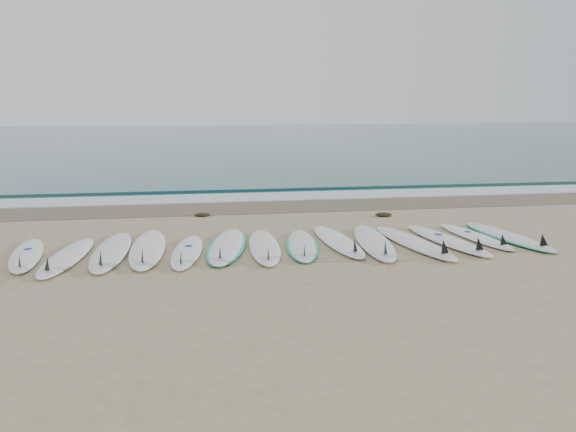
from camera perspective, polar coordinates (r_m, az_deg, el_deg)
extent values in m
plane|color=tan|center=(10.02, -0.44, -3.28)|extent=(120.00, 120.00, 0.00)
cube|color=#235B57|center=(42.18, -7.23, 7.81)|extent=(120.00, 55.00, 0.03)
cube|color=brown|center=(13.99, -3.00, 0.93)|extent=(120.00, 1.80, 0.01)
cube|color=silver|center=(15.36, -3.56, 1.90)|extent=(120.00, 1.40, 0.04)
cube|color=#235B57|center=(16.83, -4.07, 2.83)|extent=(120.00, 1.00, 0.10)
ellipsoid|color=white|center=(10.41, -25.02, -3.57)|extent=(0.88, 2.42, 0.08)
cone|color=black|center=(9.55, -25.61, -4.04)|extent=(0.24, 0.28, 0.25)
cylinder|color=navy|center=(10.62, -24.92, -3.06)|extent=(0.16, 0.16, 0.01)
ellipsoid|color=white|center=(10.00, -21.49, -3.86)|extent=(0.75, 2.56, 0.08)
cone|color=black|center=(9.12, -23.26, -4.46)|extent=(0.24, 0.29, 0.27)
ellipsoid|color=white|center=(10.11, -17.49, -3.40)|extent=(0.61, 2.77, 0.09)
cone|color=black|center=(9.11, -18.51, -4.01)|extent=(0.24, 0.30, 0.29)
ellipsoid|color=white|center=(10.13, -14.05, -3.18)|extent=(0.61, 2.85, 0.09)
cone|color=black|center=(9.08, -14.58, -3.78)|extent=(0.24, 0.31, 0.30)
ellipsoid|color=white|center=(9.80, -10.20, -3.55)|extent=(0.70, 2.36, 0.08)
cone|color=black|center=(8.95, -10.83, -4.10)|extent=(0.22, 0.27, 0.25)
cylinder|color=navy|center=(10.00, -10.07, -3.01)|extent=(0.15, 0.15, 0.01)
ellipsoid|color=white|center=(10.08, -6.22, -2.98)|extent=(0.98, 2.73, 0.09)
ellipsoid|color=#13B885|center=(10.08, -6.22, -3.02)|extent=(1.07, 2.77, 0.06)
cone|color=black|center=(9.10, -6.91, -3.55)|extent=(0.27, 0.32, 0.29)
ellipsoid|color=white|center=(9.97, -2.43, -3.10)|extent=(0.67, 2.60, 0.08)
cone|color=black|center=(9.02, -2.03, -3.65)|extent=(0.23, 0.29, 0.28)
ellipsoid|color=white|center=(10.10, 1.42, -2.92)|extent=(0.80, 2.41, 0.08)
ellipsoid|color=#13B885|center=(10.10, 1.42, -2.95)|extent=(0.89, 2.44, 0.05)
cone|color=black|center=(9.23, 1.69, -3.40)|extent=(0.23, 0.28, 0.25)
ellipsoid|color=white|center=(10.39, 5.05, -2.54)|extent=(0.70, 2.62, 0.08)
cone|color=black|center=(9.48, 6.81, -2.98)|extent=(0.24, 0.29, 0.28)
ellipsoid|color=white|center=(10.40, 8.68, -2.59)|extent=(0.93, 2.86, 0.09)
cone|color=black|center=(9.39, 9.86, -3.11)|extent=(0.27, 0.33, 0.30)
ellipsoid|color=white|center=(10.50, 12.57, -2.61)|extent=(0.95, 2.80, 0.09)
cone|color=black|center=(9.63, 15.56, -3.02)|extent=(0.27, 0.32, 0.29)
ellipsoid|color=white|center=(10.84, 15.76, -2.34)|extent=(0.94, 2.67, 0.08)
cone|color=black|center=(10.05, 18.81, -2.69)|extent=(0.26, 0.31, 0.28)
cylinder|color=navy|center=(11.03, 15.05, -1.83)|extent=(0.17, 0.17, 0.01)
ellipsoid|color=white|center=(11.32, 18.40, -1.95)|extent=(0.74, 2.36, 0.07)
cone|color=black|center=(10.62, 20.98, -2.23)|extent=(0.22, 0.27, 0.25)
cylinder|color=navy|center=(11.49, 17.79, -1.53)|extent=(0.15, 0.15, 0.01)
ellipsoid|color=silver|center=(11.51, 21.41, -1.93)|extent=(0.84, 2.60, 0.08)
ellipsoid|color=#13B885|center=(11.51, 21.41, -1.96)|extent=(0.93, 2.63, 0.06)
cone|color=black|center=(10.77, 24.47, -2.21)|extent=(0.25, 0.30, 0.27)
ellipsoid|color=black|center=(13.00, -8.67, 0.14)|extent=(0.35, 0.27, 0.07)
ellipsoid|color=black|center=(13.04, 9.69, 0.16)|extent=(0.39, 0.30, 0.08)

